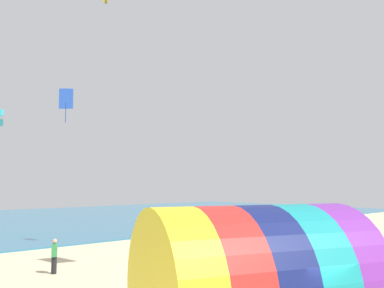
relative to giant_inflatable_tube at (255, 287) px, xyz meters
name	(u,v)px	position (x,y,z in m)	size (l,w,h in m)	color
giant_inflatable_tube	(255,287)	(0.00, 0.00, 0.00)	(5.79, 5.09, 3.61)	yellow
kite_blue_diamond	(66,99)	(0.98, 11.22, 5.99)	(0.51, 0.43, 1.51)	blue
bystander_near_water	(54,256)	(1.32, 12.65, -1.01)	(0.38, 0.42, 1.57)	black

